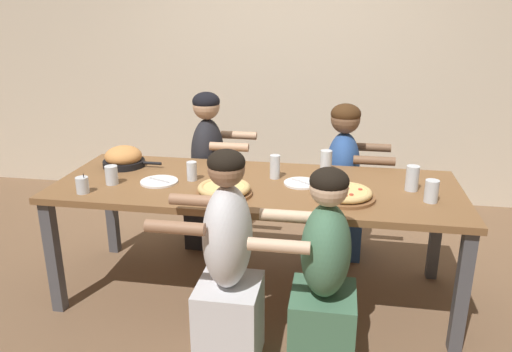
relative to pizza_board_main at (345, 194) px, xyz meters
The scene contains 20 objects.
ground_plane 0.97m from the pizza_board_main, 163.12° to the left, with size 18.00×18.00×0.00m, color brown.
restaurant_back_panel 2.25m from the pizza_board_main, 104.80° to the left, with size 10.00×0.06×3.20m, color beige.
dining_table 0.57m from the pizza_board_main, 163.12° to the left, with size 2.46×0.91×0.76m.
pizza_board_main is the anchor object (origin of this frame).
pizza_board_second 0.69m from the pizza_board_main, behind, with size 0.33×0.33×0.06m.
skillet_bowl 1.52m from the pizza_board_main, 166.18° to the left, with size 0.41×0.28×0.14m.
empty_plate_a 0.33m from the pizza_board_main, 142.37° to the left, with size 0.21×0.21×0.02m.
empty_plate_b 1.13m from the pizza_board_main, behind, with size 0.23×0.23×0.02m.
cocktail_glass_blue 1.51m from the pizza_board_main, behind, with size 0.07×0.07×0.12m.
drinking_glass_a 0.50m from the pizza_board_main, 104.52° to the left, with size 0.08×0.08×0.14m.
drinking_glass_b 0.82m from the pizza_board_main, 163.57° to the left, with size 0.07×0.07×0.11m.
drinking_glass_c 0.44m from the pizza_board_main, 27.82° to the left, with size 0.08×0.08×0.15m.
drinking_glass_d 0.47m from the pizza_board_main, ahead, with size 0.08×0.08×0.13m.
drinking_glass_e 0.52m from the pizza_board_main, 146.57° to the left, with size 0.06×0.06×0.15m.
drinking_glass_f 0.96m from the pizza_board_main, behind, with size 0.06×0.06×0.12m.
drinking_glass_g 1.40m from the pizza_board_main, behind, with size 0.08×0.08×0.11m.
diner_near_center 0.81m from the pizza_board_main, 137.78° to the right, with size 0.51×0.40×1.16m.
diner_far_midright 0.88m from the pizza_board_main, 90.42° to the left, with size 0.51×0.40×1.15m.
diner_near_midright 0.60m from the pizza_board_main, 99.67° to the right, with size 0.51×0.40×1.10m.
diner_far_midleft 1.34m from the pizza_board_main, 140.50° to the left, with size 0.51×0.40×1.20m.
Camera 1 is at (0.48, -2.84, 1.79)m, focal length 35.00 mm.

